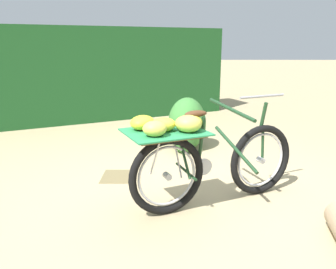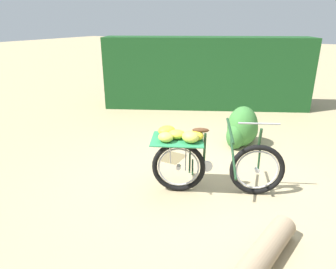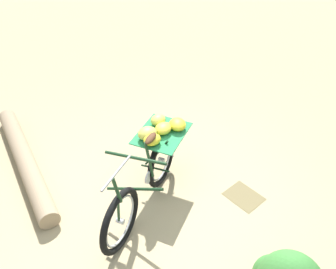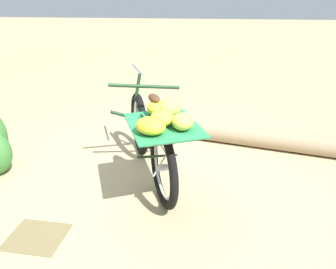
% 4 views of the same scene
% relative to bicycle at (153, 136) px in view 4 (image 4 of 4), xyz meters
% --- Properties ---
extents(ground_plane, '(60.00, 60.00, 0.00)m').
position_rel_bicycle_xyz_m(ground_plane, '(-0.26, -0.08, -0.51)').
color(ground_plane, tan).
extents(bicycle, '(1.04, 1.73, 1.03)m').
position_rel_bicycle_xyz_m(bicycle, '(0.00, 0.00, 0.00)').
color(bicycle, black).
rests_on(bicycle, ground_plane).
extents(fallen_log, '(2.50, 0.67, 0.25)m').
position_rel_bicycle_xyz_m(fallen_log, '(1.63, 0.90, -0.38)').
color(fallen_log, '#9E8466').
rests_on(fallen_log, ground_plane).
extents(leaf_litter_patch, '(0.44, 0.36, 0.01)m').
position_rel_bicycle_xyz_m(leaf_litter_patch, '(-0.74, -0.94, -0.50)').
color(leaf_litter_patch, olive).
rests_on(leaf_litter_patch, ground_plane).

